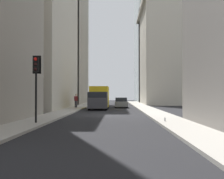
{
  "coord_description": "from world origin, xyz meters",
  "views": [
    {
      "loc": [
        -25.15,
        -0.87,
        1.82
      ],
      "look_at": [
        10.91,
        -0.18,
        2.49
      ],
      "focal_mm": 44.78,
      "sensor_mm": 36.0,
      "label": 1
    }
  ],
  "objects_px": {
    "delivery_truck": "(99,98)",
    "traffic_light_foreground": "(36,73)",
    "hatchback_grey": "(121,103)",
    "discarded_bottle": "(165,120)",
    "pedestrian": "(76,100)"
  },
  "relations": [
    {
      "from": "delivery_truck",
      "to": "traffic_light_foreground",
      "type": "bearing_deg",
      "value": 171.67
    },
    {
      "from": "hatchback_grey",
      "to": "discarded_bottle",
      "type": "height_order",
      "value": "hatchback_grey"
    },
    {
      "from": "discarded_bottle",
      "to": "traffic_light_foreground",
      "type": "bearing_deg",
      "value": 97.38
    },
    {
      "from": "discarded_bottle",
      "to": "pedestrian",
      "type": "bearing_deg",
      "value": 23.96
    },
    {
      "from": "pedestrian",
      "to": "discarded_bottle",
      "type": "bearing_deg",
      "value": -156.04
    },
    {
      "from": "pedestrian",
      "to": "traffic_light_foreground",
      "type": "bearing_deg",
      "value": -178.33
    },
    {
      "from": "delivery_truck",
      "to": "hatchback_grey",
      "type": "distance_m",
      "value": 5.41
    },
    {
      "from": "delivery_truck",
      "to": "hatchback_grey",
      "type": "relative_size",
      "value": 1.5
    },
    {
      "from": "delivery_truck",
      "to": "hatchback_grey",
      "type": "bearing_deg",
      "value": -31.56
    },
    {
      "from": "delivery_truck",
      "to": "traffic_light_foreground",
      "type": "relative_size",
      "value": 1.59
    },
    {
      "from": "delivery_truck",
      "to": "pedestrian",
      "type": "relative_size",
      "value": 3.68
    },
    {
      "from": "pedestrian",
      "to": "discarded_bottle",
      "type": "relative_size",
      "value": 6.51
    },
    {
      "from": "hatchback_grey",
      "to": "traffic_light_foreground",
      "type": "relative_size",
      "value": 1.06
    },
    {
      "from": "traffic_light_foreground",
      "to": "discarded_bottle",
      "type": "relative_size",
      "value": 15.04
    },
    {
      "from": "discarded_bottle",
      "to": "hatchback_grey",
      "type": "bearing_deg",
      "value": 6.6
    }
  ]
}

